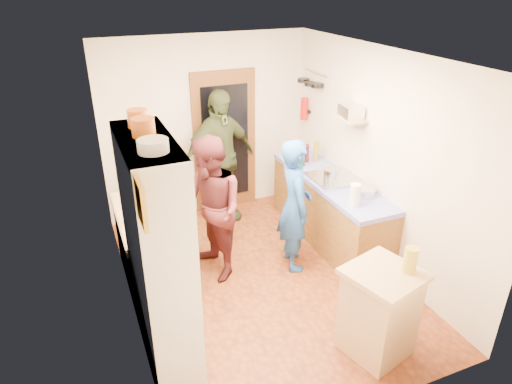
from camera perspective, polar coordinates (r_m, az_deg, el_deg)
floor at (r=5.58m, az=0.68°, el=-10.83°), size 3.00×4.00×0.02m
ceiling at (r=4.54m, az=0.86°, el=16.78°), size 3.00×4.00×0.02m
wall_back at (r=6.69m, az=-6.14°, el=8.07°), size 3.00×0.02×2.60m
wall_front at (r=3.42m, az=14.50°, el=-11.45°), size 3.00×0.02×2.60m
wall_left at (r=4.59m, az=-16.84°, el=-1.54°), size 0.02×4.00×2.60m
wall_right at (r=5.64m, az=15.02°, el=3.90°), size 0.02×4.00×2.60m
door_frame at (r=6.80m, az=-3.92°, el=6.24°), size 0.95×0.06×2.10m
door_glass at (r=6.77m, az=-3.82°, el=6.15°), size 0.70×0.02×1.70m
hutch_body at (r=4.02m, az=-12.01°, el=-8.44°), size 0.40×1.20×2.20m
hutch_top_shelf at (r=3.53m, az=-13.61°, el=6.21°), size 0.40×1.14×0.04m
plate_stack at (r=3.23m, az=-12.76°, el=5.66°), size 0.22×0.22×0.09m
orange_pot_a at (r=3.56m, az=-13.93°, el=7.87°), size 0.18×0.18×0.14m
orange_pot_b at (r=3.79m, az=-14.58°, el=8.90°), size 0.16×0.16×0.14m
left_counter_base at (r=5.43m, az=-13.03°, el=-7.16°), size 0.60×1.40×0.85m
left_counter_top at (r=5.21m, az=-13.52°, el=-3.00°), size 0.64×1.44×0.05m
toaster at (r=4.77m, az=-12.08°, el=-4.19°), size 0.26×0.21×0.17m
kettle at (r=5.03m, az=-13.93°, el=-2.63°), size 0.20×0.20×0.18m
orange_bowl at (r=5.30m, az=-13.01°, el=-1.49°), size 0.27×0.27×0.10m
chopping_board at (r=5.63m, az=-14.26°, el=-0.39°), size 0.32×0.25×0.02m
right_counter_base at (r=6.21m, az=9.09°, el=-2.40°), size 0.60×2.20×0.84m
right_counter_top at (r=6.01m, az=9.38°, el=1.39°), size 0.62×2.22×0.06m
hob at (r=5.96m, az=9.60°, el=1.69°), size 0.55×0.58×0.04m
pot_on_hob at (r=5.87m, az=9.45°, el=2.23°), size 0.20×0.20×0.13m
bottle_a at (r=6.30m, az=5.80°, el=4.57°), size 0.09×0.09×0.31m
bottle_b at (r=6.45m, az=6.37°, el=4.84°), size 0.07×0.07×0.26m
bottle_c at (r=6.48m, az=7.52°, el=5.03°), size 0.08×0.08×0.29m
paper_towel at (r=5.31m, az=12.25°, el=-0.36°), size 0.12×0.12×0.26m
mixing_bowl at (r=5.61m, az=13.29°, el=0.11°), size 0.30×0.30×0.11m
island_base at (r=4.57m, az=15.08°, el=-14.52°), size 0.68×0.68×0.86m
island_top at (r=4.30m, az=15.78°, el=-9.87°), size 0.76×0.76×0.05m
cutting_board at (r=4.28m, az=14.85°, el=-9.74°), size 0.41×0.36×0.02m
oil_jar at (r=4.29m, az=18.75°, el=-8.01°), size 0.15×0.15×0.24m
pan_rail at (r=6.62m, az=7.40°, el=14.54°), size 0.02×0.65×0.02m
pan_hang_a at (r=6.47m, az=7.64°, el=13.09°), size 0.18×0.18×0.05m
pan_hang_b at (r=6.65m, az=6.75°, el=13.29°), size 0.16×0.16×0.05m
pan_hang_c at (r=6.82m, az=5.93°, el=13.73°), size 0.17×0.17×0.05m
wall_shelf at (r=5.78m, az=11.69°, el=8.97°), size 0.26×0.42×0.03m
radio at (r=5.75m, az=11.77°, el=9.83°), size 0.25×0.32×0.15m
ext_bracket at (r=6.92m, az=6.47°, el=9.95°), size 0.06×0.10×0.04m
fire_extinguisher at (r=6.88m, az=6.04°, el=10.31°), size 0.11×0.11×0.32m
picture_frame at (r=2.87m, az=-14.19°, el=-1.33°), size 0.03×0.25×0.30m
person_hob at (r=5.42m, az=5.24°, el=-1.77°), size 0.51×0.67×1.65m
person_left at (r=5.29m, az=-5.53°, el=-2.00°), size 0.80×0.95×1.73m
person_back at (r=6.44m, az=-4.45°, el=4.28°), size 1.22×0.75×1.93m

